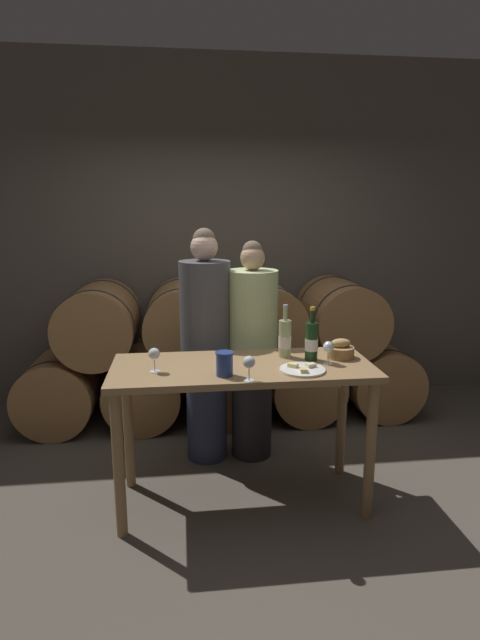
# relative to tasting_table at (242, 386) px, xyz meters

# --- Properties ---
(ground_plane) EXTENTS (10.00, 10.00, 0.00)m
(ground_plane) POSITION_rel_tasting_table_xyz_m (0.00, 0.00, -0.78)
(ground_plane) COLOR #564F44
(stone_wall_back) EXTENTS (10.00, 0.12, 3.20)m
(stone_wall_back) POSITION_rel_tasting_table_xyz_m (0.00, 1.93, 0.82)
(stone_wall_back) COLOR #60594F
(stone_wall_back) RESTS_ON ground_plane
(barrel_stack) EXTENTS (3.49, 0.85, 1.23)m
(barrel_stack) POSITION_rel_tasting_table_xyz_m (-0.00, 1.39, -0.21)
(barrel_stack) COLOR #9E7042
(barrel_stack) RESTS_ON ground_plane
(tasting_table) EXTENTS (1.59, 0.66, 0.92)m
(tasting_table) POSITION_rel_tasting_table_xyz_m (0.00, 0.00, 0.00)
(tasting_table) COLOR #99754C
(tasting_table) RESTS_ON ground_plane
(person_left) EXTENTS (0.36, 0.36, 1.72)m
(person_left) POSITION_rel_tasting_table_xyz_m (-0.19, 0.62, 0.09)
(person_left) COLOR #2D334C
(person_left) RESTS_ON ground_plane
(person_right) EXTENTS (0.37, 0.37, 1.63)m
(person_right) POSITION_rel_tasting_table_xyz_m (0.15, 0.62, 0.04)
(person_right) COLOR #232326
(person_right) RESTS_ON ground_plane
(wine_bottle_red) EXTENTS (0.08, 0.08, 0.34)m
(wine_bottle_red) POSITION_rel_tasting_table_xyz_m (0.44, 0.05, 0.26)
(wine_bottle_red) COLOR #193819
(wine_bottle_red) RESTS_ON tasting_table
(wine_bottle_white) EXTENTS (0.08, 0.08, 0.34)m
(wine_bottle_white) POSITION_rel_tasting_table_xyz_m (0.29, 0.14, 0.26)
(wine_bottle_white) COLOR #ADBC7F
(wine_bottle_white) RESTS_ON tasting_table
(blue_crock) EXTENTS (0.10, 0.10, 0.14)m
(blue_crock) POSITION_rel_tasting_table_xyz_m (-0.13, -0.19, 0.21)
(blue_crock) COLOR navy
(blue_crock) RESTS_ON tasting_table
(bread_basket) EXTENTS (0.17, 0.17, 0.12)m
(bread_basket) POSITION_rel_tasting_table_xyz_m (0.64, 0.08, 0.19)
(bread_basket) COLOR #A87F4C
(bread_basket) RESTS_ON tasting_table
(cheese_plate) EXTENTS (0.27, 0.27, 0.04)m
(cheese_plate) POSITION_rel_tasting_table_xyz_m (0.33, -0.16, 0.15)
(cheese_plate) COLOR white
(cheese_plate) RESTS_ON tasting_table
(wine_glass_far_left) EXTENTS (0.07, 0.07, 0.14)m
(wine_glass_far_left) POSITION_rel_tasting_table_xyz_m (-0.52, -0.07, 0.24)
(wine_glass_far_left) COLOR white
(wine_glass_far_left) RESTS_ON tasting_table
(wine_glass_left) EXTENTS (0.07, 0.07, 0.14)m
(wine_glass_left) POSITION_rel_tasting_table_xyz_m (0.00, -0.29, 0.24)
(wine_glass_left) COLOR white
(wine_glass_left) RESTS_ON tasting_table
(wine_glass_center) EXTENTS (0.07, 0.07, 0.14)m
(wine_glass_center) POSITION_rel_tasting_table_xyz_m (0.52, -0.04, 0.24)
(wine_glass_center) COLOR white
(wine_glass_center) RESTS_ON tasting_table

